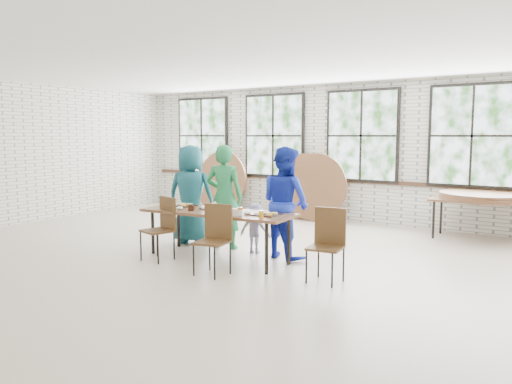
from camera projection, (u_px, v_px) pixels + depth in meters
room at (362, 138)px, 10.61m from camera, size 12.00×12.00×12.00m
dining_table at (217, 214)px, 7.57m from camera, size 2.46×0.99×0.74m
chair_near_left at (163, 223)px, 7.56m from camera, size 0.51×0.50×0.95m
chair_near_right at (215, 233)px, 6.78m from camera, size 0.48×0.47×0.95m
chair_spare at (328, 238)px, 6.44m from camera, size 0.47×0.46×0.95m
adult_teal at (191, 194)px, 8.69m from camera, size 0.98×0.82×1.72m
adult_green at (224, 197)px, 8.29m from camera, size 0.73×0.58×1.74m
toddler at (255, 228)px, 8.00m from camera, size 0.57×0.40×0.80m
adult_blue at (285, 203)px, 7.64m from camera, size 1.00×0.89×1.71m
storage_table at (483, 203)px, 8.88m from camera, size 1.86×0.91×0.74m
tabletop_clutter at (222, 210)px, 7.49m from camera, size 2.08×0.59×0.11m
round_tops_stacked at (484, 196)px, 8.87m from camera, size 1.50×1.50×0.13m
round_tops_leaning at (263, 184)px, 11.77m from camera, size 4.16×0.45×1.50m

